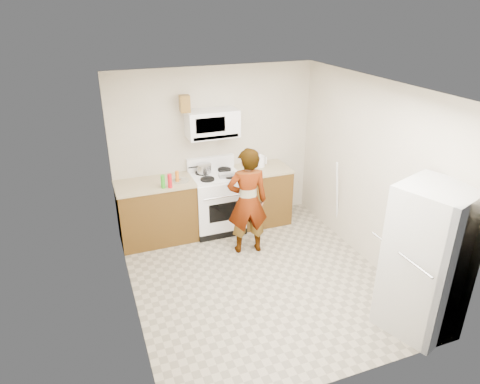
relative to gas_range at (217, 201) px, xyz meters
name	(u,v)px	position (x,y,z in m)	size (l,w,h in m)	color
floor	(259,278)	(0.10, -1.48, -0.49)	(3.60, 3.60, 0.00)	gray
back_wall	(216,148)	(0.10, 0.31, 0.76)	(3.20, 0.02, 2.50)	beige
right_wall	(371,175)	(1.69, -1.48, 0.76)	(0.02, 3.60, 2.50)	beige
cabinet_left	(157,213)	(-0.94, 0.01, -0.04)	(1.12, 0.62, 0.90)	#563D14
counter_left	(154,184)	(-0.94, 0.01, 0.43)	(1.14, 0.64, 0.04)	tan
cabinet_right	(262,196)	(0.78, 0.01, -0.04)	(0.80, 0.62, 0.90)	#563D14
counter_right	(263,169)	(0.78, 0.01, 0.43)	(0.82, 0.64, 0.04)	tan
gas_range	(217,201)	(0.00, 0.00, 0.00)	(0.76, 0.65, 1.13)	white
microwave	(212,123)	(0.00, 0.13, 1.21)	(0.76, 0.38, 0.40)	white
person	(247,202)	(0.21, -0.77, 0.30)	(0.57, 0.38, 1.58)	tan
fridge	(426,261)	(1.40, -2.90, 0.36)	(0.70, 0.70, 1.70)	silver
kettle	(260,161)	(0.77, 0.09, 0.54)	(0.15, 0.15, 0.17)	white
jug	(185,104)	(-0.39, 0.14, 1.53)	(0.14, 0.14, 0.24)	brown
saucepan	(204,168)	(-0.15, 0.12, 0.53)	(0.22, 0.22, 0.12)	#B0AFB4
tray	(227,175)	(0.14, -0.13, 0.47)	(0.25, 0.16, 0.05)	white
bottle_spray	(170,181)	(-0.76, -0.24, 0.55)	(0.06, 0.06, 0.20)	red
bottle_hot_sauce	(177,176)	(-0.61, -0.07, 0.53)	(0.05, 0.05, 0.16)	orange
bottle_green_cap	(163,182)	(-0.85, -0.22, 0.55)	(0.06, 0.06, 0.19)	#269C1C
pot_lid	(181,180)	(-0.56, -0.05, 0.46)	(0.24, 0.24, 0.01)	white
broom	(337,198)	(1.65, -0.82, 0.14)	(0.03, 0.03, 1.24)	white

